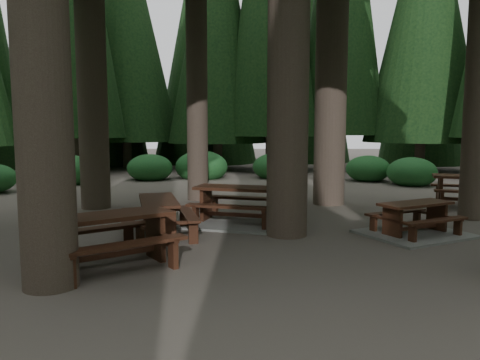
{
  "coord_description": "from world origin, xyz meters",
  "views": [
    {
      "loc": [
        -0.11,
        -9.34,
        2.22
      ],
      "look_at": [
        -0.17,
        0.65,
        1.1
      ],
      "focal_mm": 35.0,
      "sensor_mm": 36.0,
      "label": 1
    }
  ],
  "objects_px": {
    "picnic_table_b": "(158,212)",
    "picnic_table_e": "(110,232)",
    "picnic_table_a": "(415,225)",
    "picnic_table_c": "(238,210)",
    "picnic_table_d": "(472,186)"
  },
  "relations": [
    {
      "from": "picnic_table_b",
      "to": "picnic_table_d",
      "type": "bearing_deg",
      "value": -79.74
    },
    {
      "from": "picnic_table_d",
      "to": "picnic_table_e",
      "type": "distance_m",
      "value": 10.31
    },
    {
      "from": "picnic_table_c",
      "to": "picnic_table_e",
      "type": "distance_m",
      "value": 4.0
    },
    {
      "from": "picnic_table_b",
      "to": "picnic_table_a",
      "type": "bearing_deg",
      "value": -102.07
    },
    {
      "from": "picnic_table_a",
      "to": "picnic_table_c",
      "type": "bearing_deg",
      "value": 134.56
    },
    {
      "from": "picnic_table_e",
      "to": "picnic_table_a",
      "type": "bearing_deg",
      "value": -13.81
    },
    {
      "from": "picnic_table_b",
      "to": "picnic_table_e",
      "type": "relative_size",
      "value": 0.84
    },
    {
      "from": "picnic_table_a",
      "to": "picnic_table_b",
      "type": "xyz_separation_m",
      "value": [
        -5.28,
        -0.19,
        0.3
      ]
    },
    {
      "from": "picnic_table_a",
      "to": "picnic_table_d",
      "type": "relative_size",
      "value": 1.05
    },
    {
      "from": "picnic_table_b",
      "to": "picnic_table_d",
      "type": "distance_m",
      "value": 8.94
    },
    {
      "from": "picnic_table_c",
      "to": "picnic_table_b",
      "type": "bearing_deg",
      "value": -123.07
    },
    {
      "from": "picnic_table_b",
      "to": "picnic_table_e",
      "type": "xyz_separation_m",
      "value": [
        -0.41,
        -2.05,
        0.04
      ]
    },
    {
      "from": "picnic_table_c",
      "to": "picnic_table_e",
      "type": "relative_size",
      "value": 1.19
    },
    {
      "from": "picnic_table_b",
      "to": "picnic_table_e",
      "type": "height_order",
      "value": "picnic_table_e"
    },
    {
      "from": "picnic_table_b",
      "to": "picnic_table_c",
      "type": "relative_size",
      "value": 0.7
    }
  ]
}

